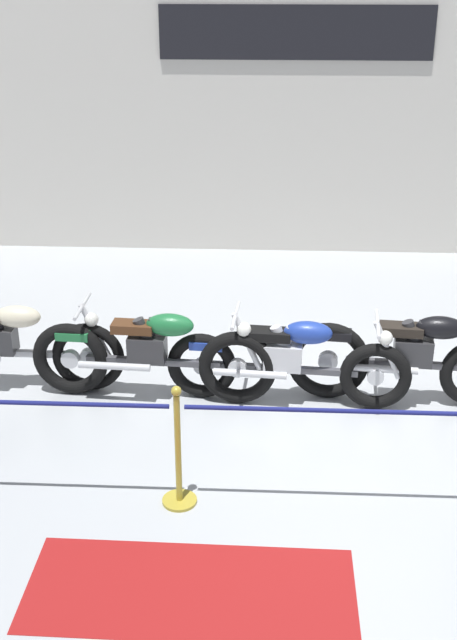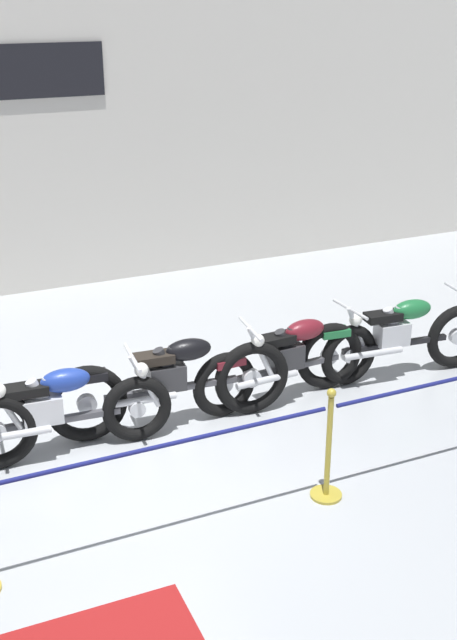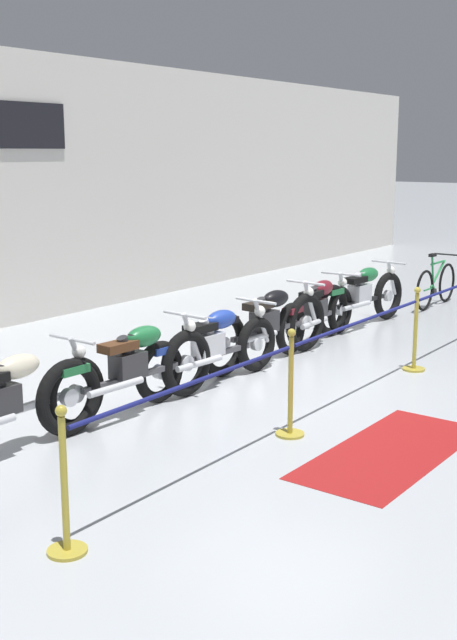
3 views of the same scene
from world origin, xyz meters
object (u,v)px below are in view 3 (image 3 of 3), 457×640
at_px(motorcycle_black_3, 267,326).
at_px(stanchion_mid_right, 415,342).
at_px(motorcycle_blue_2, 212,348).
at_px(bicycle, 436,285).
at_px(floor_banner, 391,451).
at_px(motorcycle_green_5, 362,297).
at_px(stanchion_far_left, 300,360).
at_px(motorcycle_maroon_4, 317,311).
at_px(motorcycle_cream_0, 5,404).
at_px(motorcycle_green_1, 133,370).
at_px(stanchion_mid_left, 290,400).

height_order(motorcycle_black_3, stanchion_mid_right, stanchion_mid_right).
xyz_separation_m(motorcycle_blue_2, bicycle, (6.22, -0.21, -0.07)).
relative_size(stanchion_mid_right, floor_banner, 0.46).
xyz_separation_m(stanchion_mid_right, floor_banner, (-2.74, -0.98, -0.35)).
distance_m(motorcycle_green_5, stanchion_far_left, 4.93).
relative_size(stanchion_far_left, floor_banner, 3.88).
relative_size(motorcycle_green_5, stanchion_far_left, 0.27).
xyz_separation_m(motorcycle_maroon_4, stanchion_mid_right, (-0.55, -1.72, -0.10)).
distance_m(motorcycle_cream_0, motorcycle_green_1, 1.52).
bearing_deg(motorcycle_green_1, motorcycle_black_3, 0.51).
height_order(motorcycle_black_3, floor_banner, motorcycle_black_3).
relative_size(motorcycle_black_3, stanchion_mid_right, 2.37).
xyz_separation_m(motorcycle_black_3, stanchion_mid_right, (0.79, -1.68, -0.13)).
bearing_deg(stanchion_mid_right, stanchion_mid_left, 180.00).
height_order(motorcycle_maroon_4, stanchion_mid_left, stanchion_mid_left).
relative_size(motorcycle_cream_0, stanchion_mid_left, 2.30).
relative_size(stanchion_mid_left, stanchion_mid_right, 1.00).
xyz_separation_m(motorcycle_black_3, stanchion_mid_left, (-2.13, -1.68, -0.13)).
height_order(motorcycle_cream_0, motorcycle_green_5, motorcycle_green_5).
height_order(motorcycle_green_5, floor_banner, motorcycle_green_5).
bearing_deg(stanchion_mid_left, motorcycle_maroon_4, 26.34).
height_order(motorcycle_maroon_4, motorcycle_green_5, motorcycle_green_5).
relative_size(motorcycle_green_5, bicycle, 1.39).
xyz_separation_m(motorcycle_maroon_4, motorcycle_green_5, (1.33, -0.02, 0.02)).
bearing_deg(bicycle, stanchion_mid_left, -168.68).
bearing_deg(motorcycle_cream_0, motorcycle_black_3, -1.74).
distance_m(motorcycle_black_3, stanchion_mid_right, 1.86).
relative_size(motorcycle_green_1, bicycle, 1.40).
bearing_deg(motorcycle_blue_2, stanchion_mid_right, -38.80).
relative_size(motorcycle_green_1, floor_banner, 1.06).
bearing_deg(stanchion_mid_right, motorcycle_blue_2, 141.20).
distance_m(stanchion_mid_right, floor_banner, 2.93).
height_order(motorcycle_green_1, motorcycle_blue_2, motorcycle_green_1).
bearing_deg(motorcycle_maroon_4, stanchion_far_left, -152.51).
bearing_deg(floor_banner, stanchion_mid_left, 101.06).
height_order(motorcycle_green_1, motorcycle_green_5, motorcycle_green_5).
height_order(stanchion_far_left, stanchion_mid_right, same).
relative_size(motorcycle_green_1, motorcycle_maroon_4, 1.07).
bearing_deg(stanchion_mid_right, motorcycle_maroon_4, 72.38).
height_order(motorcycle_green_5, stanchion_far_left, stanchion_far_left).
bearing_deg(stanchion_mid_right, motorcycle_green_1, 153.60).
height_order(motorcycle_blue_2, motorcycle_green_5, motorcycle_green_5).
relative_size(motorcycle_cream_0, motorcycle_blue_2, 1.03).
bearing_deg(motorcycle_black_3, motorcycle_maroon_4, 1.53).
xyz_separation_m(motorcycle_blue_2, stanchion_far_left, (-0.72, -1.63, 0.27)).
relative_size(motorcycle_blue_2, bicycle, 1.37).
xyz_separation_m(stanchion_far_left, floor_banner, (0.01, -0.98, -0.72)).
bearing_deg(motorcycle_cream_0, stanchion_mid_left, -43.04).
distance_m(stanchion_mid_left, stanchion_mid_right, 2.92).
distance_m(motorcycle_maroon_4, bicycle, 3.65).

